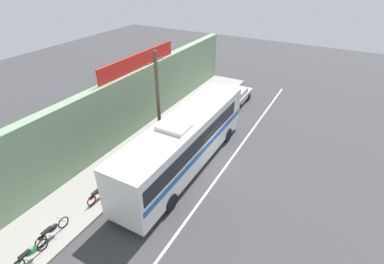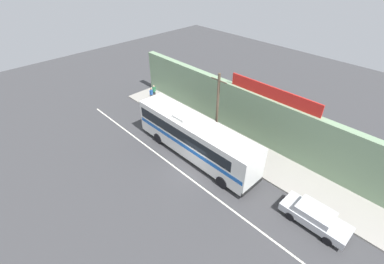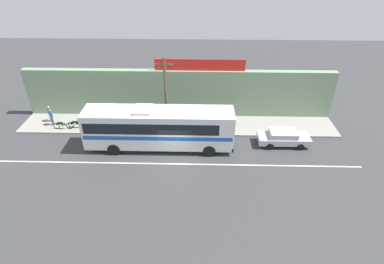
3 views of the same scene
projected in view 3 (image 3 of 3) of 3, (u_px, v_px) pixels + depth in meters
name	position (u px, v px, depth m)	size (l,w,h in m)	color
ground_plane	(174.00, 158.00, 25.70)	(70.00, 70.00, 0.00)	#3A3A3D
sidewalk_slab	(178.00, 125.00, 30.06)	(30.00, 3.60, 0.14)	gray
storefront_facade	(179.00, 93.00, 30.64)	(30.00, 0.70, 4.80)	gray
storefront_billboard	(200.00, 65.00, 29.02)	(8.51, 0.12, 1.10)	red
road_center_stripe	(173.00, 164.00, 25.02)	(30.00, 0.14, 0.01)	silver
intercity_bus	(158.00, 127.00, 25.93)	(12.39, 2.67, 3.78)	silver
parked_car	(283.00, 137.00, 26.99)	(4.44, 1.84, 1.37)	#B7BABF
utility_pole	(166.00, 96.00, 26.85)	(1.60, 0.22, 7.14)	brown
motorcycle_red	(63.00, 125.00, 29.12)	(1.84, 0.56, 0.94)	black
motorcycle_black	(78.00, 124.00, 29.29)	(1.92, 0.56, 0.94)	black
motorcycle_purple	(109.00, 125.00, 29.13)	(1.84, 0.56, 0.94)	black
pedestrian_far_right	(51.00, 116.00, 29.45)	(0.30, 0.48, 1.65)	brown
pedestrian_by_curb	(50.00, 113.00, 30.08)	(0.30, 0.48, 1.62)	black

